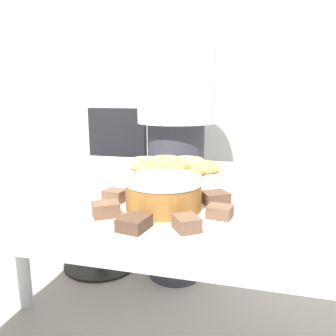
# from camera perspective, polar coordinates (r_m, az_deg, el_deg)

# --- Properties ---
(wall_back) EXTENTS (8.00, 0.05, 2.60)m
(wall_back) POSITION_cam_1_polar(r_m,az_deg,el_deg) (2.37, 9.30, 19.93)
(wall_back) COLOR silver
(wall_back) RESTS_ON ground_plane
(table) EXTENTS (1.66, 0.80, 0.73)m
(table) POSITION_cam_1_polar(r_m,az_deg,el_deg) (0.93, -0.92, -8.50)
(table) COLOR silver
(table) RESTS_ON ground_plane
(person_standing) EXTENTS (0.39, 0.39, 1.70)m
(person_standing) POSITION_cam_1_polar(r_m,az_deg,el_deg) (1.68, 1.41, 9.35)
(person_standing) COLOR #383842
(person_standing) RESTS_ON ground_plane
(office_chair_left) EXTENTS (0.51, 0.51, 0.91)m
(office_chair_left) POSITION_cam_1_polar(r_m,az_deg,el_deg) (1.96, -10.94, -3.86)
(office_chair_left) COLOR black
(office_chair_left) RESTS_ON ground_plane
(plate_cake) EXTENTS (0.32, 0.32, 0.01)m
(plate_cake) POSITION_cam_1_polar(r_m,az_deg,el_deg) (0.69, -0.77, -7.52)
(plate_cake) COLOR white
(plate_cake) RESTS_ON table
(plate_donuts) EXTENTS (0.33, 0.33, 0.01)m
(plate_donuts) POSITION_cam_1_polar(r_m,az_deg,el_deg) (1.03, 0.51, -0.96)
(plate_donuts) COLOR white
(plate_donuts) RESTS_ON table
(frosted_cake) EXTENTS (0.16, 0.16, 0.07)m
(frosted_cake) POSITION_cam_1_polar(r_m,az_deg,el_deg) (0.68, -0.78, -4.39)
(frosted_cake) COLOR #9E662D
(frosted_cake) RESTS_ON plate_cake
(lamington_0) EXTENTS (0.08, 0.08, 0.02)m
(lamington_0) POSITION_cam_1_polar(r_m,az_deg,el_deg) (0.79, -3.67, -3.62)
(lamington_0) COLOR #513828
(lamington_0) RESTS_ON plate_cake
(lamington_1) EXTENTS (0.05, 0.05, 0.03)m
(lamington_1) POSITION_cam_1_polar(r_m,az_deg,el_deg) (0.74, -9.22, -4.77)
(lamington_1) COLOR brown
(lamington_1) RESTS_ON plate_cake
(lamington_2) EXTENTS (0.07, 0.06, 0.03)m
(lamington_2) POSITION_cam_1_polar(r_m,az_deg,el_deg) (0.66, -10.81, -7.06)
(lamington_2) COLOR brown
(lamington_2) RESTS_ON plate_cake
(lamington_3) EXTENTS (0.06, 0.06, 0.02)m
(lamington_3) POSITION_cam_1_polar(r_m,az_deg,el_deg) (0.59, -5.93, -9.51)
(lamington_3) COLOR #513828
(lamington_3) RESTS_ON plate_cake
(lamington_4) EXTENTS (0.06, 0.06, 0.03)m
(lamington_4) POSITION_cam_1_polar(r_m,az_deg,el_deg) (0.58, 3.25, -9.59)
(lamington_4) COLOR brown
(lamington_4) RESTS_ON plate_cake
(lamington_5) EXTENTS (0.05, 0.05, 0.02)m
(lamington_5) POSITION_cam_1_polar(r_m,az_deg,el_deg) (0.65, 9.00, -7.52)
(lamington_5) COLOR brown
(lamington_5) RESTS_ON plate_cake
(lamington_6) EXTENTS (0.07, 0.07, 0.02)m
(lamington_6) POSITION_cam_1_polar(r_m,az_deg,el_deg) (0.73, 8.18, -5.09)
(lamington_6) COLOR brown
(lamington_6) RESTS_ON plate_cake
(lamington_7) EXTENTS (0.05, 0.05, 0.02)m
(lamington_7) POSITION_cam_1_polar(r_m,az_deg,el_deg) (0.79, 3.00, -3.80)
(lamington_7) COLOR #513828
(lamington_7) RESTS_ON plate_cake
(donut_0) EXTENTS (0.12, 0.12, 0.03)m
(donut_0) POSITION_cam_1_polar(r_m,az_deg,el_deg) (1.02, 0.52, 0.26)
(donut_0) COLOR #C68447
(donut_0) RESTS_ON plate_donuts
(donut_1) EXTENTS (0.11, 0.11, 0.03)m
(donut_1) POSITION_cam_1_polar(r_m,az_deg,el_deg) (1.04, 6.10, 0.20)
(donut_1) COLOR #D18E4C
(donut_1) RESTS_ON plate_donuts
(donut_2) EXTENTS (0.12, 0.12, 0.03)m
(donut_2) POSITION_cam_1_polar(r_m,az_deg,el_deg) (1.10, 3.35, 0.99)
(donut_2) COLOR #E5AD66
(donut_2) RESTS_ON plate_donuts
(donut_3) EXTENTS (0.11, 0.11, 0.03)m
(donut_3) POSITION_cam_1_polar(r_m,az_deg,el_deg) (1.10, -0.47, 1.09)
(donut_3) COLOR #D18E4C
(donut_3) RESTS_ON plate_donuts
(donut_4) EXTENTS (0.11, 0.11, 0.04)m
(donut_4) POSITION_cam_1_polar(r_m,az_deg,el_deg) (1.07, -3.89, 0.81)
(donut_4) COLOR #E5AD66
(donut_4) RESTS_ON plate_donuts
(donut_5) EXTENTS (0.12, 0.12, 0.04)m
(donut_5) POSITION_cam_1_polar(r_m,az_deg,el_deg) (1.00, -2.11, 0.09)
(donut_5) COLOR #C68447
(donut_5) RESTS_ON plate_donuts
(donut_6) EXTENTS (0.13, 0.13, 0.04)m
(donut_6) POSITION_cam_1_polar(r_m,az_deg,el_deg) (0.93, -1.15, -0.81)
(donut_6) COLOR #C68447
(donut_6) RESTS_ON plate_donuts
(donut_7) EXTENTS (0.12, 0.12, 0.03)m
(donut_7) POSITION_cam_1_polar(r_m,az_deg,el_deg) (0.98, 2.75, -0.52)
(donut_7) COLOR #C68447
(donut_7) RESTS_ON plate_donuts
(napkin) EXTENTS (0.13, 0.11, 0.01)m
(napkin) POSITION_cam_1_polar(r_m,az_deg,el_deg) (1.13, -26.64, -1.21)
(napkin) COLOR white
(napkin) RESTS_ON table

